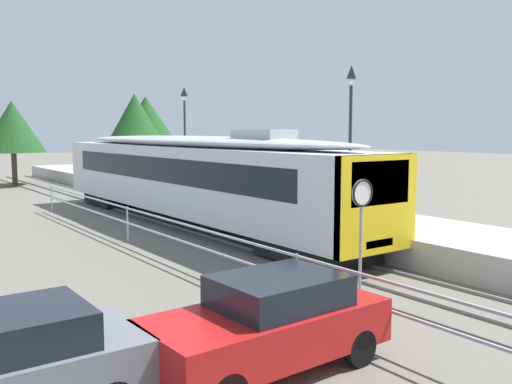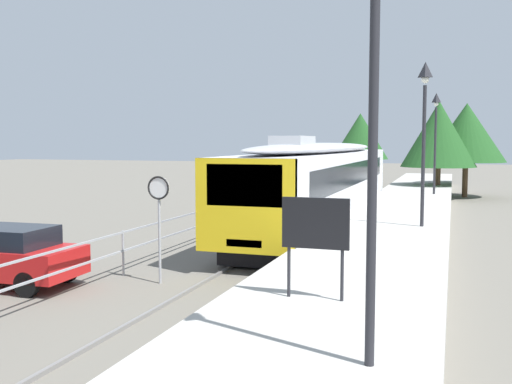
# 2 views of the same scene
# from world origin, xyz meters

# --- Properties ---
(ground_plane) EXTENTS (160.00, 160.00, 0.00)m
(ground_plane) POSITION_xyz_m (-3.00, 22.00, 0.00)
(ground_plane) COLOR #6B665B
(track_rails) EXTENTS (3.20, 60.00, 0.14)m
(track_rails) POSITION_xyz_m (0.00, 22.00, 0.03)
(track_rails) COLOR #6B665B
(track_rails) RESTS_ON ground
(commuter_train) EXTENTS (2.82, 19.98, 3.74)m
(commuter_train) POSITION_xyz_m (0.00, 22.52, 2.15)
(commuter_train) COLOR silver
(commuter_train) RESTS_ON track_rails
(station_platform) EXTENTS (3.90, 60.00, 0.90)m
(station_platform) POSITION_xyz_m (3.25, 22.00, 0.45)
(station_platform) COLOR #B7B5AD
(station_platform) RESTS_ON ground
(platform_lamp_near_end) EXTENTS (0.34, 0.34, 5.35)m
(platform_lamp_near_end) POSITION_xyz_m (4.32, 5.19, 4.62)
(platform_lamp_near_end) COLOR #232328
(platform_lamp_near_end) RESTS_ON station_platform
(platform_lamp_mid_platform) EXTENTS (0.34, 0.34, 5.35)m
(platform_lamp_mid_platform) POSITION_xyz_m (4.32, 17.99, 4.62)
(platform_lamp_mid_platform) COLOR #232328
(platform_lamp_mid_platform) RESTS_ON station_platform
(platform_lamp_far_end) EXTENTS (0.34, 0.34, 5.35)m
(platform_lamp_far_end) POSITION_xyz_m (4.32, 30.78, 4.62)
(platform_lamp_far_end) COLOR #232328
(platform_lamp_far_end) RESTS_ON station_platform
(platform_notice_board) EXTENTS (1.20, 0.08, 1.80)m
(platform_notice_board) POSITION_xyz_m (2.98, 8.04, 2.19)
(platform_notice_board) COLOR #232328
(platform_notice_board) RESTS_ON station_platform
(speed_limit_sign) EXTENTS (0.61, 0.10, 2.81)m
(speed_limit_sign) POSITION_xyz_m (-1.91, 11.48, 2.12)
(speed_limit_sign) COLOR #9EA0A5
(speed_limit_sign) RESTS_ON ground
(carpark_fence) EXTENTS (0.06, 36.06, 1.25)m
(carpark_fence) POSITION_xyz_m (-3.30, 12.00, 0.91)
(carpark_fence) COLOR #9EA0A5
(carpark_fence) RESTS_ON ground
(parked_hatchback_red) EXTENTS (4.05, 1.88, 1.53)m
(parked_hatchback_red) POSITION_xyz_m (-5.54, 10.01, 0.79)
(parked_hatchback_red) COLOR red
(parked_hatchback_red) RESTS_ON ground
(tree_behind_carpark) EXTENTS (4.37, 4.37, 5.91)m
(tree_behind_carpark) POSITION_xyz_m (-1.71, 44.49, 4.11)
(tree_behind_carpark) COLOR brown
(tree_behind_carpark) RESTS_ON ground
(tree_behind_station_far) EXTENTS (5.10, 5.10, 6.23)m
(tree_behind_station_far) POSITION_xyz_m (6.03, 39.53, 4.28)
(tree_behind_station_far) COLOR brown
(tree_behind_station_far) RESTS_ON ground
(tree_distant_left) EXTENTS (4.73, 4.73, 6.27)m
(tree_distant_left) POSITION_xyz_m (4.33, 37.54, 4.17)
(tree_distant_left) COLOR brown
(tree_distant_left) RESTS_ON ground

